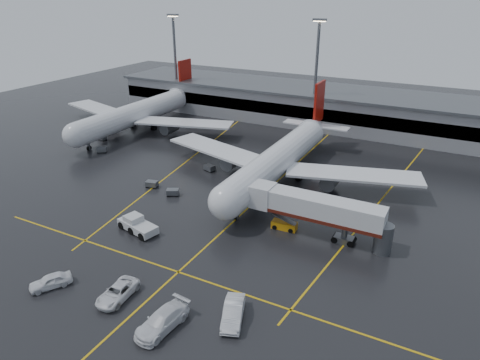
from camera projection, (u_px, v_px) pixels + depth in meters
The scene contains 22 objects.
ground at pixel (257, 200), 70.53m from camera, with size 220.00×220.00×0.00m, color black.
apron_line_centre at pixel (257, 200), 70.52m from camera, with size 0.25×90.00×0.02m, color gold.
apron_line_stop at pixel (178, 272), 52.72m from camera, with size 60.00×0.25×0.02m, color gold.
apron_line_left at pixel (189, 160), 87.11m from camera, with size 0.25×70.00×0.02m, color gold.
apron_line_right at pixel (382, 199), 70.98m from camera, with size 0.25×70.00×0.02m, color gold.
terminal at pixel (340, 108), 107.58m from camera, with size 122.00×19.00×8.60m.
light_mast_left at pixel (175, 57), 117.75m from camera, with size 3.00×1.20×25.45m.
light_mast_mid at pixel (316, 69), 100.78m from camera, with size 3.00×1.20×25.45m.
main_airliner at pixel (281, 157), 76.67m from camera, with size 48.80×45.60×14.10m.
second_airliner at pixel (139, 113), 104.21m from camera, with size 48.80×45.60×14.10m.
jet_bridge at pixel (316, 210), 59.04m from camera, with size 19.90×3.40×6.05m.
pushback_tractor at pixel (137, 225), 61.37m from camera, with size 6.73×3.99×2.26m.
belt_loader at pixel (284, 225), 62.01m from camera, with size 3.68×1.89×2.27m.
service_van_a at pixel (117, 292), 47.99m from camera, with size 2.57×5.57×1.55m, color white.
service_van_b at pixel (162, 321), 43.69m from camera, with size 2.64×6.49×1.88m, color white.
service_van_c at pixel (233, 312), 44.83m from camera, with size 1.95×5.59×1.84m, color silver.
service_van_d at pixel (50, 281), 49.81m from camera, with size 1.88×4.68×1.59m, color white.
baggage_cart_a at pixel (173, 192), 71.97m from camera, with size 2.38×2.09×1.12m.
baggage_cart_b at pixel (152, 184), 74.98m from camera, with size 2.23×1.70×1.12m.
baggage_cart_c at pixel (209, 168), 81.68m from camera, with size 2.29×1.83×1.12m.
baggage_cart_d at pixel (102, 137), 98.35m from camera, with size 2.25×1.74×1.12m.
baggage_cart_e at pixel (102, 150), 90.89m from camera, with size 2.38×2.20×1.12m.
Camera 1 is at (26.92, -57.16, 31.64)m, focal length 32.44 mm.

